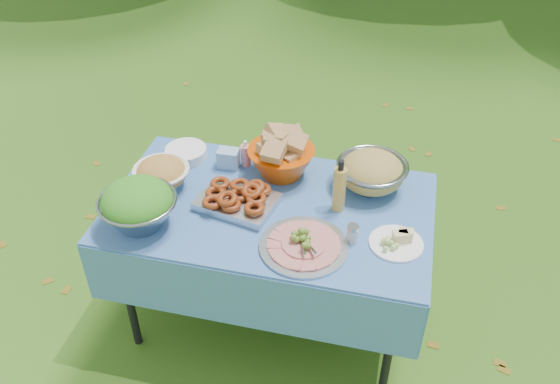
{
  "coord_description": "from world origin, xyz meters",
  "views": [
    {
      "loc": [
        0.53,
        -2.01,
        2.47
      ],
      "look_at": [
        0.05,
        0.0,
        0.85
      ],
      "focal_mm": 38.0,
      "sensor_mm": 36.0,
      "label": 1
    }
  ],
  "objects_px": {
    "plate_stack": "(186,153)",
    "pasta_bowl_steel": "(372,171)",
    "salad_bowl": "(138,205)",
    "picnic_table": "(271,265)",
    "oil_bottle": "(340,185)",
    "charcuterie_platter": "(304,240)",
    "bread_bowl": "(281,155)"
  },
  "relations": [
    {
      "from": "picnic_table",
      "to": "salad_bowl",
      "type": "xyz_separation_m",
      "value": [
        -0.52,
        -0.25,
        0.49
      ]
    },
    {
      "from": "plate_stack",
      "to": "oil_bottle",
      "type": "distance_m",
      "value": 0.85
    },
    {
      "from": "salad_bowl",
      "to": "pasta_bowl_steel",
      "type": "distance_m",
      "value": 1.07
    },
    {
      "from": "bread_bowl",
      "to": "oil_bottle",
      "type": "distance_m",
      "value": 0.37
    },
    {
      "from": "plate_stack",
      "to": "charcuterie_platter",
      "type": "bearing_deg",
      "value": -35.87
    },
    {
      "from": "pasta_bowl_steel",
      "to": "salad_bowl",
      "type": "bearing_deg",
      "value": -151.78
    },
    {
      "from": "salad_bowl",
      "to": "bread_bowl",
      "type": "xyz_separation_m",
      "value": [
        0.51,
        0.51,
        -0.0
      ]
    },
    {
      "from": "salad_bowl",
      "to": "picnic_table",
      "type": "bearing_deg",
      "value": 26.02
    },
    {
      "from": "plate_stack",
      "to": "oil_bottle",
      "type": "xyz_separation_m",
      "value": [
        0.81,
        -0.23,
        0.11
      ]
    },
    {
      "from": "plate_stack",
      "to": "oil_bottle",
      "type": "bearing_deg",
      "value": -15.8
    },
    {
      "from": "picnic_table",
      "to": "charcuterie_platter",
      "type": "relative_size",
      "value": 3.88
    },
    {
      "from": "picnic_table",
      "to": "pasta_bowl_steel",
      "type": "distance_m",
      "value": 0.68
    },
    {
      "from": "plate_stack",
      "to": "pasta_bowl_steel",
      "type": "height_order",
      "value": "pasta_bowl_steel"
    },
    {
      "from": "charcuterie_platter",
      "to": "oil_bottle",
      "type": "xyz_separation_m",
      "value": [
        0.1,
        0.29,
        0.09
      ]
    },
    {
      "from": "plate_stack",
      "to": "oil_bottle",
      "type": "relative_size",
      "value": 0.79
    },
    {
      "from": "plate_stack",
      "to": "charcuterie_platter",
      "type": "distance_m",
      "value": 0.88
    },
    {
      "from": "charcuterie_platter",
      "to": "pasta_bowl_steel",
      "type": "bearing_deg",
      "value": 65.44
    },
    {
      "from": "salad_bowl",
      "to": "plate_stack",
      "type": "distance_m",
      "value": 0.54
    },
    {
      "from": "plate_stack",
      "to": "pasta_bowl_steel",
      "type": "bearing_deg",
      "value": -1.82
    },
    {
      "from": "plate_stack",
      "to": "bread_bowl",
      "type": "relative_size",
      "value": 0.64
    },
    {
      "from": "oil_bottle",
      "to": "charcuterie_platter",
      "type": "bearing_deg",
      "value": -108.98
    },
    {
      "from": "picnic_table",
      "to": "oil_bottle",
      "type": "height_order",
      "value": "oil_bottle"
    },
    {
      "from": "picnic_table",
      "to": "pasta_bowl_steel",
      "type": "height_order",
      "value": "pasta_bowl_steel"
    },
    {
      "from": "plate_stack",
      "to": "charcuterie_platter",
      "type": "relative_size",
      "value": 0.55
    },
    {
      "from": "salad_bowl",
      "to": "bread_bowl",
      "type": "bearing_deg",
      "value": 45.02
    },
    {
      "from": "salad_bowl",
      "to": "pasta_bowl_steel",
      "type": "height_order",
      "value": "salad_bowl"
    },
    {
      "from": "picnic_table",
      "to": "pasta_bowl_steel",
      "type": "xyz_separation_m",
      "value": [
        0.43,
        0.25,
        0.47
      ]
    },
    {
      "from": "oil_bottle",
      "to": "bread_bowl",
      "type": "bearing_deg",
      "value": 146.87
    },
    {
      "from": "charcuterie_platter",
      "to": "oil_bottle",
      "type": "height_order",
      "value": "oil_bottle"
    },
    {
      "from": "bread_bowl",
      "to": "charcuterie_platter",
      "type": "relative_size",
      "value": 0.86
    },
    {
      "from": "pasta_bowl_steel",
      "to": "charcuterie_platter",
      "type": "xyz_separation_m",
      "value": [
        -0.22,
        -0.49,
        -0.05
      ]
    },
    {
      "from": "salad_bowl",
      "to": "pasta_bowl_steel",
      "type": "bearing_deg",
      "value": 28.22
    }
  ]
}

